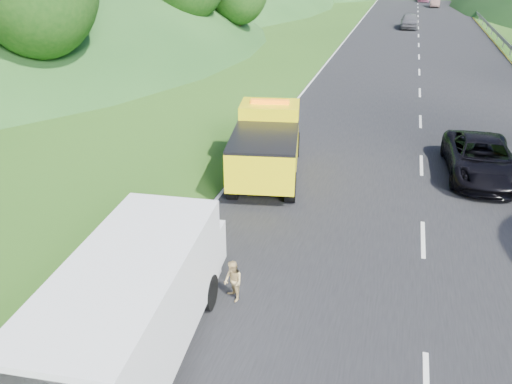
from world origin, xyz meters
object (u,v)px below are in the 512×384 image
(suitcase, at_px, (156,243))
(passing_suv, at_px, (478,176))
(tow_truck, at_px, (267,143))
(child, at_px, (233,300))
(white_van, at_px, (134,301))
(woman, at_px, (202,246))

(suitcase, height_order, passing_suv, passing_suv)
(tow_truck, relative_size, child, 6.00)
(tow_truck, xyz_separation_m, suitcase, (-1.62, -6.22, -1.01))
(white_van, bearing_deg, suitcase, 106.37)
(tow_truck, distance_m, passing_suv, 8.23)
(tow_truck, distance_m, white_van, 9.97)
(white_van, relative_size, woman, 4.74)
(passing_suv, bearing_deg, child, -127.01)
(white_van, bearing_deg, child, 54.50)
(tow_truck, bearing_deg, suitcase, -114.73)
(tow_truck, height_order, passing_suv, tow_truck)
(tow_truck, xyz_separation_m, passing_suv, (7.85, 2.12, -1.30))
(passing_suv, bearing_deg, tow_truck, -167.79)
(tow_truck, distance_m, woman, 5.72)
(woman, xyz_separation_m, passing_suv, (8.31, 7.67, 0.00))
(white_van, bearing_deg, woman, 89.07)
(white_van, xyz_separation_m, passing_suv, (7.96, 12.09, -1.40))
(white_van, height_order, woman, white_van)
(white_van, xyz_separation_m, suitcase, (-1.50, 3.75, -1.12))
(tow_truck, relative_size, suitcase, 11.24)
(woman, distance_m, passing_suv, 11.31)
(woman, bearing_deg, child, -134.64)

